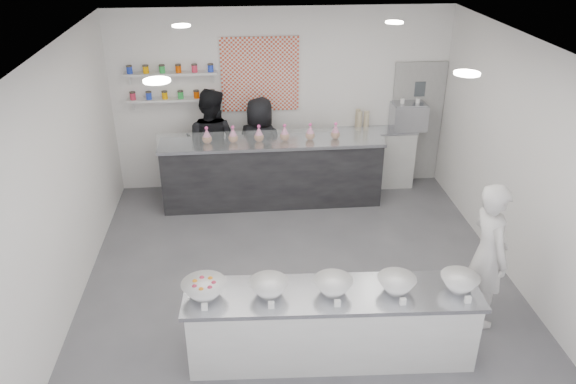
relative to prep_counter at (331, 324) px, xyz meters
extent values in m
plane|color=#515156|center=(-0.18, 1.32, -0.41)|extent=(6.00, 6.00, 0.00)
plane|color=white|center=(-0.18, 1.32, 2.59)|extent=(6.00, 6.00, 0.00)
plane|color=white|center=(-0.18, 4.32, 1.09)|extent=(5.50, 0.00, 5.50)
plane|color=white|center=(-2.93, 1.32, 1.09)|extent=(0.00, 6.00, 6.00)
plane|color=white|center=(2.57, 1.32, 1.09)|extent=(0.00, 6.00, 6.00)
cube|color=gray|center=(2.12, 4.29, 0.64)|extent=(0.88, 0.04, 2.10)
cube|color=#BD3A1D|center=(-0.53, 4.30, 1.54)|extent=(1.25, 0.03, 1.20)
cube|color=silver|center=(-1.93, 4.22, 1.19)|extent=(1.45, 0.22, 0.04)
cube|color=silver|center=(-1.93, 4.22, 1.61)|extent=(1.45, 0.22, 0.04)
cylinder|color=white|center=(-1.58, 0.32, 2.57)|extent=(0.24, 0.24, 0.02)
cylinder|color=white|center=(1.22, 0.32, 2.57)|extent=(0.24, 0.24, 0.02)
cylinder|color=white|center=(-1.58, 2.92, 2.57)|extent=(0.24, 0.24, 0.02)
cylinder|color=white|center=(1.22, 2.92, 2.57)|extent=(0.24, 0.24, 0.02)
cube|color=beige|center=(0.00, 0.00, 0.00)|extent=(3.07, 0.82, 0.83)
cube|color=black|center=(-0.40, 3.58, 0.13)|extent=(3.51, 0.67, 1.09)
cube|color=white|center=(-0.40, 3.27, 0.82)|extent=(3.45, 0.04, 0.30)
cube|color=beige|center=(1.37, 4.10, 0.09)|extent=(1.37, 0.44, 1.02)
cube|color=#93969E|center=(1.92, 4.10, 0.82)|extent=(0.57, 0.39, 0.43)
imported|color=silver|center=(1.83, 0.47, 0.46)|extent=(0.47, 0.67, 1.75)
imported|color=black|center=(-1.36, 3.91, 0.51)|extent=(1.10, 0.99, 1.85)
imported|color=black|center=(-0.57, 3.92, 0.42)|extent=(0.96, 0.81, 1.68)
camera|label=1|loc=(-0.86, -4.58, 3.91)|focal=35.00mm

